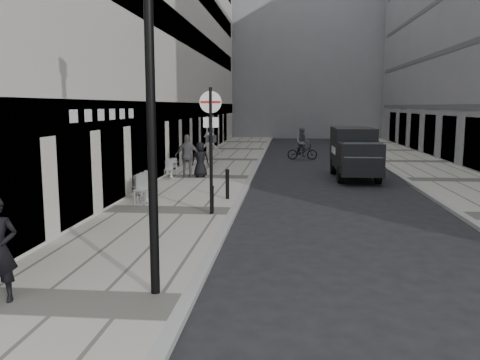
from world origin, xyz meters
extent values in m
cube|color=#9B978C|center=(-2.00, 18.00, 0.06)|extent=(4.00, 60.00, 0.12)
cube|color=#9B978C|center=(9.00, 18.00, 0.06)|extent=(4.00, 60.00, 0.12)
cube|color=beige|center=(-6.00, 24.50, 9.00)|extent=(4.00, 45.00, 18.00)
cube|color=gray|center=(1.50, 56.00, 11.00)|extent=(24.00, 16.00, 22.00)
cylinder|color=black|center=(-0.60, 9.88, 2.02)|extent=(0.10, 0.10, 3.79)
cylinder|color=white|center=(-0.60, 9.88, 3.48)|extent=(0.65, 0.08, 0.65)
cube|color=#B21414|center=(-0.60, 9.86, 3.48)|extent=(0.60, 0.05, 0.07)
cube|color=white|center=(-0.60, 9.91, 2.88)|extent=(0.46, 0.06, 0.30)
cylinder|color=black|center=(-0.60, 3.27, 3.14)|extent=(0.16, 0.16, 6.03)
cylinder|color=black|center=(-0.41, 12.42, 0.61)|extent=(0.13, 0.13, 0.99)
cylinder|color=black|center=(-0.60, 10.02, 0.52)|extent=(0.11, 0.11, 0.79)
cylinder|color=black|center=(4.01, 17.23, 0.37)|extent=(0.27, 0.74, 0.73)
cylinder|color=black|center=(5.63, 17.25, 0.37)|extent=(0.27, 0.74, 0.73)
cylinder|color=black|center=(3.97, 20.34, 0.37)|extent=(0.27, 0.74, 0.73)
cylinder|color=black|center=(5.59, 20.37, 0.37)|extent=(0.27, 0.74, 0.73)
cube|color=black|center=(4.79, 19.62, 1.42)|extent=(1.88, 3.32, 1.83)
cube|color=black|center=(4.82, 17.15, 1.15)|extent=(1.86, 1.67, 1.28)
cube|color=#1E2328|center=(4.83, 16.46, 1.51)|extent=(1.61, 0.34, 0.68)
imported|color=black|center=(2.61, 27.07, 0.49)|extent=(1.87, 0.67, 0.98)
imported|color=#57585C|center=(2.61, 27.07, 1.08)|extent=(0.90, 0.71, 1.84)
imported|color=#504F54|center=(-2.85, 17.61, 1.10)|extent=(1.19, 0.59, 1.96)
imported|color=#A7A29A|center=(-2.49, 21.88, 1.05)|extent=(1.21, 0.70, 1.86)
imported|color=black|center=(-2.30, 17.78, 0.93)|extent=(0.87, 0.65, 1.62)
cylinder|color=silver|center=(-3.60, 12.73, 0.13)|extent=(0.39, 0.39, 0.03)
cylinder|color=silver|center=(-3.60, 12.73, 0.46)|extent=(0.05, 0.05, 0.66)
cylinder|color=silver|center=(-3.60, 12.73, 0.79)|extent=(0.63, 0.63, 0.03)
cylinder|color=silver|center=(-3.16, 11.83, 0.14)|extent=(0.48, 0.48, 0.03)
cylinder|color=silver|center=(-3.16, 11.83, 0.53)|extent=(0.07, 0.07, 0.81)
cylinder|color=silver|center=(-3.16, 11.83, 0.94)|extent=(0.76, 0.76, 0.03)
cylinder|color=silver|center=(-3.60, 17.53, 0.13)|extent=(0.41, 0.41, 0.03)
cylinder|color=silver|center=(-3.60, 17.53, 0.48)|extent=(0.06, 0.06, 0.69)
cylinder|color=silver|center=(-3.60, 17.53, 0.82)|extent=(0.66, 0.66, 0.03)
camera|label=1|loc=(1.68, -5.09, 3.38)|focal=38.00mm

